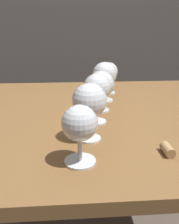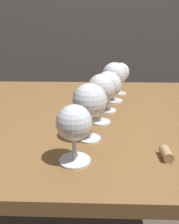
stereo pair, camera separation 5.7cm
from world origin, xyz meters
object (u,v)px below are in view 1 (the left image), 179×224
wine_glass_rose (97,89)px  wine_glass_amber (108,73)px  wine_glass_merlot (101,85)px  wine_glass_port (105,75)px  cork (168,150)px  wine_glass_chardonnay (90,101)px  wine_glass_cabernet (80,125)px

wine_glass_rose → wine_glass_amber: bearing=75.8°
wine_glass_amber → wine_glass_merlot: bearing=-104.7°
wine_glass_port → wine_glass_rose: bearing=-103.3°
wine_glass_merlot → cork: wine_glass_merlot is taller
wine_glass_chardonnay → wine_glass_cabernet: bearing=-104.6°
wine_glass_merlot → cork: 0.33m
wine_glass_cabernet → wine_glass_port: size_ratio=0.85×
wine_glass_chardonnay → wine_glass_amber: (0.11, 0.43, -0.01)m
wine_glass_cabernet → cork: wine_glass_cabernet is taller
wine_glass_chardonnay → cork: size_ratio=3.43×
wine_glass_chardonnay → wine_glass_port: size_ratio=0.98×
wine_glass_amber → cork: 0.53m
wine_glass_merlot → wine_glass_amber: 0.23m
wine_glass_rose → wine_glass_merlot: wine_glass_rose is taller
cork → wine_glass_chardonnay: bearing=152.9°
wine_glass_port → wine_glass_chardonnay: bearing=-103.8°
wine_glass_cabernet → wine_glass_amber: 0.55m
wine_glass_cabernet → wine_glass_merlot: size_ratio=0.93×
wine_glass_port → wine_glass_cabernet: bearing=-104.0°
wine_glass_port → wine_glass_merlot: bearing=-103.3°
wine_glass_merlot → wine_glass_amber: size_ratio=1.03×
wine_glass_cabernet → wine_glass_chardonnay: size_ratio=0.87×
wine_glass_cabernet → wine_glass_rose: (0.06, 0.22, 0.02)m
wine_glass_port → wine_glass_amber: size_ratio=1.13×
cork → wine_glass_rose: bearing=125.0°
wine_glass_merlot → wine_glass_amber: bearing=75.3°
wine_glass_rose → wine_glass_port: size_ratio=0.99×
wine_glass_rose → wine_glass_amber: 0.33m
wine_glass_chardonnay → wine_glass_port: (0.08, 0.33, -0.00)m
wine_glass_chardonnay → wine_glass_merlot: wine_glass_chardonnay is taller
wine_glass_amber → cork: (0.06, -0.52, -0.08)m
wine_glass_port → cork: size_ratio=3.49×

